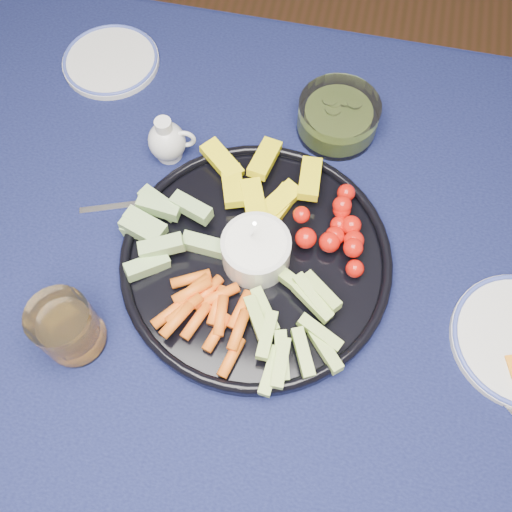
% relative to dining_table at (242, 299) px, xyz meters
% --- Properties ---
extents(dining_table, '(1.67, 1.07, 0.75)m').
position_rel_dining_table_xyz_m(dining_table, '(0.00, 0.00, 0.00)').
color(dining_table, '#482E18').
rests_on(dining_table, ground).
extents(crudite_platter, '(0.40, 0.40, 0.13)m').
position_rel_dining_table_xyz_m(crudite_platter, '(0.01, 0.03, 0.11)').
color(crudite_platter, black).
rests_on(crudite_platter, dining_table).
extents(creamer_pitcher, '(0.08, 0.06, 0.08)m').
position_rel_dining_table_xyz_m(creamer_pitcher, '(-0.16, 0.19, 0.12)').
color(creamer_pitcher, silver).
rests_on(creamer_pitcher, dining_table).
extents(pickle_bowl, '(0.13, 0.13, 0.06)m').
position_rel_dining_table_xyz_m(pickle_bowl, '(0.09, 0.30, 0.12)').
color(pickle_bowl, silver).
rests_on(pickle_bowl, dining_table).
extents(juice_tumbler, '(0.08, 0.08, 0.10)m').
position_rel_dining_table_xyz_m(juice_tumbler, '(-0.20, -0.14, 0.13)').
color(juice_tumbler, silver).
rests_on(juice_tumbler, dining_table).
extents(fork_left, '(0.17, 0.08, 0.00)m').
position_rel_dining_table_xyz_m(fork_left, '(-0.18, 0.09, 0.09)').
color(fork_left, white).
rests_on(fork_left, dining_table).
extents(fork_right, '(0.15, 0.14, 0.00)m').
position_rel_dining_table_xyz_m(fork_right, '(0.40, -0.11, 0.09)').
color(fork_right, white).
rests_on(fork_right, dining_table).
extents(side_plate_extra, '(0.17, 0.17, 0.01)m').
position_rel_dining_table_xyz_m(side_plate_extra, '(-0.32, 0.36, 0.10)').
color(side_plate_extra, silver).
rests_on(side_plate_extra, dining_table).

